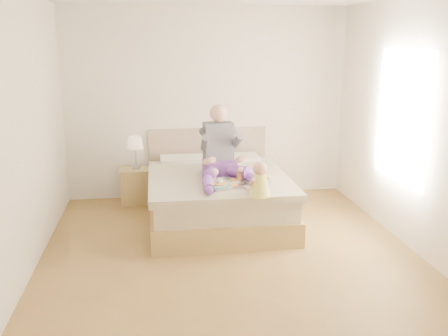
{
  "coord_description": "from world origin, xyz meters",
  "views": [
    {
      "loc": [
        -0.76,
        -4.98,
        2.24
      ],
      "look_at": [
        0.03,
        0.58,
        0.79
      ],
      "focal_mm": 40.0,
      "sensor_mm": 36.0,
      "label": 1
    }
  ],
  "objects": [
    {
      "name": "tray",
      "position": [
        0.04,
        0.46,
        0.64
      ],
      "size": [
        0.56,
        0.49,
        0.13
      ],
      "rotation": [
        0.0,
        0.0,
        0.31
      ],
      "color": "#B6BABE",
      "rests_on": "bed"
    },
    {
      "name": "baby",
      "position": [
        0.33,
        0.03,
        0.76
      ],
      "size": [
        0.28,
        0.34,
        0.38
      ],
      "rotation": [
        0.0,
        0.0,
        0.38
      ],
      "color": "#FDF550",
      "rests_on": "bed"
    },
    {
      "name": "nightstand",
      "position": [
        -1.06,
        1.85,
        0.24
      ],
      "size": [
        0.42,
        0.38,
        0.49
      ],
      "rotation": [
        0.0,
        0.0,
        0.06
      ],
      "color": "olive",
      "rests_on": "ground"
    },
    {
      "name": "lamp",
      "position": [
        -1.03,
        1.85,
        0.84
      ],
      "size": [
        0.22,
        0.22,
        0.46
      ],
      "color": "#B6BABE",
      "rests_on": "nightstand"
    },
    {
      "name": "adult",
      "position": [
        0.04,
        0.86,
        0.87
      ],
      "size": [
        0.75,
        1.1,
        0.89
      ],
      "rotation": [
        0.0,
        0.0,
        0.1
      ],
      "color": "#6B3B94",
      "rests_on": "bed"
    },
    {
      "name": "room",
      "position": [
        0.08,
        0.01,
        1.51
      ],
      "size": [
        4.02,
        4.22,
        2.71
      ],
      "color": "brown",
      "rests_on": "ground"
    },
    {
      "name": "bed",
      "position": [
        0.0,
        1.08,
        0.32
      ],
      "size": [
        1.7,
        2.18,
        1.0
      ],
      "color": "olive",
      "rests_on": "ground"
    }
  ]
}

